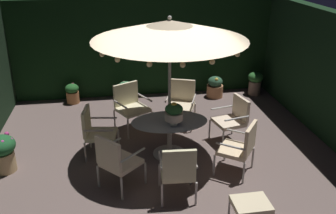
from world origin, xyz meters
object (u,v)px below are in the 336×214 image
object	(u,v)px
patio_chair_northeast	(241,146)
potted_plant_left_near	(72,93)
patio_chair_south	(130,104)
patio_dining_table	(170,130)
patio_chair_west	(116,160)
patio_chair_east	(233,117)
potted_plant_right_far	(2,152)
patio_chair_southeast	(181,100)
potted_plant_front_corner	(255,82)
patio_umbrella	(170,30)
potted_plant_left_far	(126,91)
patio_chair_southwest	(96,130)
patio_chair_north	(178,169)
centerpiece_planter	(174,112)
potted_plant_right_near	(215,87)
ottoman_footrest	(251,205)

from	to	relation	value
patio_chair_northeast	potted_plant_left_near	xyz separation A→B (m)	(-3.17, 3.77, -0.28)
patio_chair_south	potted_plant_left_near	world-z (taller)	patio_chair_south
patio_dining_table	patio_chair_west	world-z (taller)	patio_chair_west
patio_chair_northeast	patio_chair_east	world-z (taller)	patio_chair_northeast
patio_chair_northeast	potted_plant_right_far	distance (m)	4.22
potted_plant_left_near	patio_chair_southeast	bearing A→B (deg)	-32.48
patio_chair_southeast	potted_plant_front_corner	world-z (taller)	patio_chair_southeast
patio_chair_northeast	patio_chair_west	size ratio (longest dim) A/B	1.00
patio_umbrella	potted_plant_left_far	bearing A→B (deg)	103.90
patio_chair_southwest	patio_chair_west	size ratio (longest dim) A/B	0.99
patio_chair_southeast	potted_plant_left_near	distance (m)	3.02
potted_plant_left_far	potted_plant_left_near	world-z (taller)	potted_plant_left_far
patio_chair_east	patio_chair_south	xyz separation A→B (m)	(-2.03, 0.93, 0.04)
patio_chair_southwest	potted_plant_right_far	xyz separation A→B (m)	(-1.64, -0.30, -0.16)
patio_chair_north	potted_plant_right_far	size ratio (longest dim) A/B	1.43
potted_plant_left_far	potted_plant_right_far	distance (m)	3.72
patio_dining_table	patio_chair_southwest	xyz separation A→B (m)	(-1.38, 0.21, 0.01)
patio_umbrella	patio_chair_north	world-z (taller)	patio_umbrella
patio_chair_west	potted_plant_front_corner	distance (m)	5.34
potted_plant_right_far	potted_plant_front_corner	bearing A→B (deg)	26.03
centerpiece_planter	patio_chair_east	xyz separation A→B (m)	(1.31, 0.49, -0.42)
patio_chair_south	patio_chair_southeast	bearing A→B (deg)	4.10
patio_chair_south	potted_plant_left_near	xyz separation A→B (m)	(-1.39, 1.70, -0.32)
patio_chair_west	potted_plant_right_near	size ratio (longest dim) A/B	1.70
centerpiece_planter	potted_plant_left_near	bearing A→B (deg)	123.96
patio_umbrella	potted_plant_right_far	world-z (taller)	patio_umbrella
patio_dining_table	patio_chair_southwest	bearing A→B (deg)	171.53
patio_umbrella	potted_plant_front_corner	world-z (taller)	patio_umbrella
patio_chair_east	patio_chair_southwest	distance (m)	2.75
patio_chair_north	patio_dining_table	bearing A→B (deg)	86.09
patio_umbrella	patio_chair_southwest	bearing A→B (deg)	171.53
potted_plant_right_far	centerpiece_planter	bearing A→B (deg)	-1.71
potted_plant_right_near	patio_chair_east	bearing A→B (deg)	-97.55
patio_dining_table	centerpiece_planter	world-z (taller)	centerpiece_planter
potted_plant_right_far	potted_plant_left_near	bearing A→B (deg)	72.06
ottoman_footrest	potted_plant_left_near	xyz separation A→B (m)	(-2.88, 5.07, -0.08)
potted_plant_left_near	ottoman_footrest	bearing A→B (deg)	-60.45
patio_chair_west	potted_plant_left_far	xyz separation A→B (m)	(0.34, 3.75, -0.25)
patio_umbrella	centerpiece_planter	bearing A→B (deg)	-75.28
centerpiece_planter	potted_plant_left_far	xyz separation A→B (m)	(-0.74, 2.99, -0.68)
patio_chair_south	patio_chair_west	size ratio (longest dim) A/B	1.03
patio_dining_table	ottoman_footrest	bearing A→B (deg)	-68.91
patio_chair_west	patio_chair_east	bearing A→B (deg)	27.63
potted_plant_left_near	patio_chair_northeast	bearing A→B (deg)	-49.92
patio_chair_east	potted_plant_right_far	bearing A→B (deg)	-174.82
patio_chair_south	potted_plant_left_far	bearing A→B (deg)	91.04
ottoman_footrest	patio_chair_west	bearing A→B (deg)	147.30
potted_plant_left_far	patio_umbrella	bearing A→B (deg)	-76.10
patio_chair_southeast	ottoman_footrest	distance (m)	3.48
centerpiece_planter	potted_plant_left_far	distance (m)	3.15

